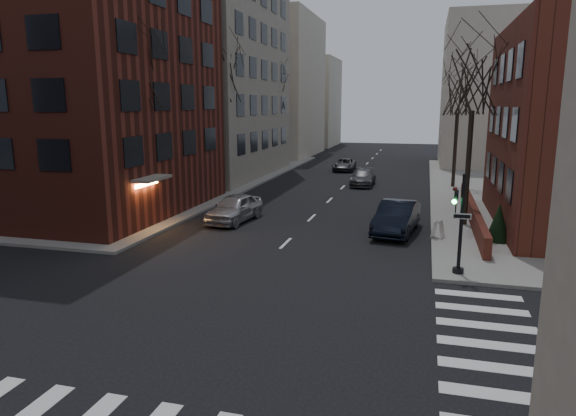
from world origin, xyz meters
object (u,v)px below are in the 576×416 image
object	(u,v)px
streetlamp_far	(285,128)
car_lane_silver	(235,208)
car_lane_far	(344,165)
tree_left_c	(275,92)
sandwich_board	(438,229)
tree_left_a	(139,73)
tree_right_a	(474,80)
tree_left_b	(223,76)
tree_right_b	(459,94)
streetlamp_near	(211,141)
car_lane_gray	(363,178)
traffic_signal	(459,230)
parked_sedan	(397,218)
evergreen_shrub	(499,222)

from	to	relation	value
streetlamp_far	car_lane_silver	distance (m)	26.64
car_lane_silver	car_lane_far	size ratio (longest dim) A/B	1.04
tree_left_c	sandwich_board	size ratio (longest dim) A/B	10.82
tree_left_a	tree_right_a	xyz separation A→B (m)	(17.60, 4.00, -0.44)
tree_left_b	streetlamp_far	size ratio (longest dim) A/B	1.72
tree_left_c	tree_right_b	world-z (taller)	tree_left_c
car_lane_silver	tree_left_b	bearing A→B (deg)	121.30
tree_left_b	streetlamp_near	bearing A→B (deg)	-81.47
car_lane_far	sandwich_board	world-z (taller)	car_lane_far
car_lane_far	tree_left_b	bearing A→B (deg)	-118.31
tree_right_b	car_lane_gray	distance (m)	10.08
traffic_signal	car_lane_silver	xyz separation A→B (m)	(-12.11, 6.90, -1.10)
tree_right_a	tree_right_b	bearing A→B (deg)	90.00
tree_right_b	tree_left_a	bearing A→B (deg)	-134.36
traffic_signal	parked_sedan	bearing A→B (deg)	112.82
tree_left_a	tree_right_b	distance (m)	25.19
streetlamp_far	traffic_signal	bearing A→B (deg)	-63.94
car_lane_silver	evergreen_shrub	size ratio (longest dim) A/B	2.47
tree_right_b	sandwich_board	size ratio (longest dim) A/B	10.22
traffic_signal	tree_right_a	distance (m)	10.92
streetlamp_near	tree_left_a	bearing A→B (deg)	-94.29
parked_sedan	evergreen_shrub	size ratio (longest dim) A/B	2.70
sandwich_board	tree_left_a	bearing A→B (deg)	-155.80
car_lane_gray	car_lane_silver	bearing A→B (deg)	-110.16
traffic_signal	car_lane_silver	bearing A→B (deg)	150.33
traffic_signal	car_lane_far	xyz separation A→B (m)	(-9.48, 31.80, -1.28)
tree_right_b	tree_right_a	bearing A→B (deg)	-90.00
sandwich_board	tree_left_c	bearing A→B (deg)	144.75
tree_right_a	tree_right_b	world-z (taller)	tree_right_a
parked_sedan	tree_right_b	bearing A→B (deg)	84.89
tree_right_b	evergreen_shrub	world-z (taller)	tree_right_b
tree_left_a	parked_sedan	xyz separation A→B (m)	(13.98, 1.54, -7.62)
traffic_signal	evergreen_shrub	xyz separation A→B (m)	(2.20, 5.59, -0.80)
tree_left_b	evergreen_shrub	size ratio (longest dim) A/B	5.65
tree_left_a	parked_sedan	world-z (taller)	tree_left_a
car_lane_far	streetlamp_near	bearing A→B (deg)	-111.69
tree_left_b	evergreen_shrub	bearing A→B (deg)	-31.07
streetlamp_near	car_lane_gray	world-z (taller)	streetlamp_near
tree_right_a	streetlamp_near	size ratio (longest dim) A/B	1.55
traffic_signal	evergreen_shrub	bearing A→B (deg)	68.54
streetlamp_far	car_lane_silver	xyz separation A→B (m)	(4.03, -26.11, -3.43)
tree_left_c	evergreen_shrub	xyz separation A→B (m)	(18.94, -25.41, -6.92)
streetlamp_far	car_lane_far	world-z (taller)	streetlamp_far
tree_right_b	sandwich_board	xyz separation A→B (m)	(-1.50, -17.52, -6.99)
parked_sedan	evergreen_shrub	world-z (taller)	evergreen_shrub
tree_left_a	streetlamp_near	xyz separation A→B (m)	(0.60, 8.00, -4.23)
tree_left_c	evergreen_shrub	size ratio (longest dim) A/B	5.08
tree_right_b	parked_sedan	distance (m)	18.15
tree_left_b	streetlamp_near	world-z (taller)	tree_left_b
car_lane_gray	parked_sedan	bearing A→B (deg)	-77.10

